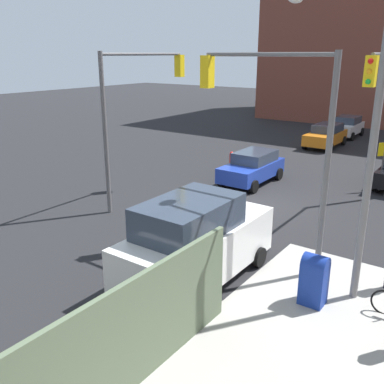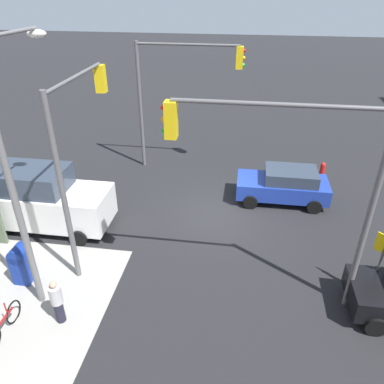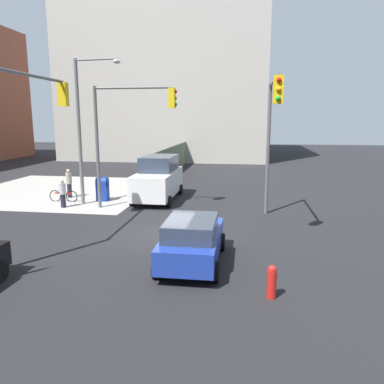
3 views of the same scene
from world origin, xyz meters
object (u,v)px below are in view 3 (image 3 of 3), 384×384
sedan_blue (192,240)px  traffic_signal_ne_corner (126,124)px  street_lamp_corner (85,121)px  mailbox_blue (103,188)px  pedestrian_crossing (69,183)px  bicycle_leaning_on_fence (63,196)px  traffic_signal_nw_corner (21,123)px  pedestrian_waiting (63,193)px  fire_hydrant (272,281)px  traffic_signal_se_corner (272,123)px  van_white_delivery (158,179)px

sedan_blue → traffic_signal_ne_corner: bearing=31.6°
street_lamp_corner → mailbox_blue: (1.04, -0.43, -3.94)m
mailbox_blue → pedestrian_crossing: (0.60, 2.40, 0.17)m
mailbox_blue → bicycle_leaning_on_fence: (-0.60, 2.20, -0.42)m
traffic_signal_ne_corner → mailbox_blue: bearing=51.8°
traffic_signal_nw_corner → traffic_signal_ne_corner: 6.94m
traffic_signal_nw_corner → pedestrian_waiting: 7.76m
traffic_signal_nw_corner → fire_hydrant: bearing=-107.6°
traffic_signal_se_corner → pedestrian_crossing: bearing=70.1°
traffic_signal_ne_corner → traffic_signal_se_corner: bearing=-105.3°
traffic_signal_se_corner → bicycle_leaning_on_fence: 12.83m
fire_hydrant → pedestrian_waiting: bearing=49.3°
sedan_blue → bicycle_leaning_on_fence: sedan_blue is taller
bicycle_leaning_on_fence → traffic_signal_se_corner: bearing=-104.9°
bicycle_leaning_on_fence → pedestrian_waiting: bearing=-153.5°
traffic_signal_nw_corner → sedan_blue: (-0.64, -6.21, -3.81)m
street_lamp_corner → fire_hydrant: street_lamp_corner is taller
street_lamp_corner → sedan_blue: bearing=-138.4°
traffic_signal_nw_corner → bicycle_leaning_on_fence: (7.84, 2.70, -4.31)m
fire_hydrant → pedestrian_waiting: 14.11m
pedestrian_waiting → bicycle_leaning_on_fence: (1.40, 0.70, -0.46)m
traffic_signal_se_corner → sedan_blue: (-5.37, 2.79, -3.78)m
traffic_signal_nw_corner → pedestrian_crossing: bearing=17.8°
traffic_signal_se_corner → van_white_delivery: (4.59, 6.30, -3.34)m
traffic_signal_ne_corner → mailbox_blue: 4.69m
sedan_blue → traffic_signal_se_corner: bearing=-27.5°
traffic_signal_se_corner → sedan_blue: 7.13m
traffic_signal_ne_corner → sedan_blue: traffic_signal_ne_corner is taller
traffic_signal_ne_corner → van_white_delivery: traffic_signal_ne_corner is taller
traffic_signal_nw_corner → mailbox_blue: bearing=3.4°
mailbox_blue → sedan_blue: (-9.08, -6.71, 0.08)m
traffic_signal_ne_corner → van_white_delivery: (2.58, -1.04, -3.29)m
traffic_signal_se_corner → pedestrian_crossing: size_ratio=3.64×
traffic_signal_ne_corner → mailbox_blue: size_ratio=4.55×
traffic_signal_se_corner → bicycle_leaning_on_fence: traffic_signal_se_corner is taller
pedestrian_crossing → fire_hydrant: bearing=-84.1°
traffic_signal_nw_corner → pedestrian_waiting: size_ratio=4.16×
traffic_signal_nw_corner → pedestrian_crossing: 10.20m
mailbox_blue → fire_hydrant: mailbox_blue is taller
traffic_signal_nw_corner → traffic_signal_ne_corner: (6.74, -1.66, -0.09)m
van_white_delivery → bicycle_leaning_on_fence: van_white_delivery is taller
van_white_delivery → pedestrian_crossing: bearing=92.9°
traffic_signal_ne_corner → pedestrian_crossing: traffic_signal_ne_corner is taller
mailbox_blue → fire_hydrant: bearing=-140.6°
traffic_signal_ne_corner → bicycle_leaning_on_fence: 6.17m
traffic_signal_se_corner → street_lamp_corner: 10.29m
fire_hydrant → pedestrian_crossing: pedestrian_crossing is taller
traffic_signal_ne_corner → street_lamp_corner: 2.68m
sedan_blue → mailbox_blue: bearing=36.5°
traffic_signal_se_corner → van_white_delivery: bearing=53.9°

